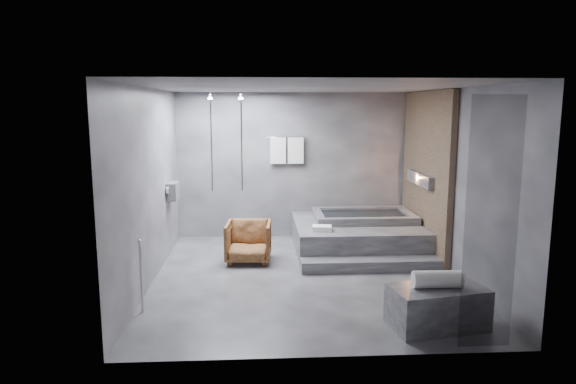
{
  "coord_description": "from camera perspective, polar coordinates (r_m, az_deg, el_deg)",
  "views": [
    {
      "loc": [
        -0.69,
        -7.37,
        2.53
      ],
      "look_at": [
        -0.25,
        0.3,
        1.25
      ],
      "focal_mm": 32.0,
      "sensor_mm": 36.0,
      "label": 1
    }
  ],
  "objects": [
    {
      "name": "room",
      "position": [
        7.73,
        4.79,
        3.5
      ],
      "size": [
        5.0,
        5.04,
        2.82
      ],
      "color": "#313134",
      "rests_on": "ground"
    },
    {
      "name": "deck_towel",
      "position": [
        8.53,
        3.79,
        -4.04
      ],
      "size": [
        0.34,
        0.27,
        0.08
      ],
      "primitive_type": "cube",
      "rotation": [
        0.0,
        0.0,
        -0.12
      ],
      "color": "white",
      "rests_on": "tub_deck"
    },
    {
      "name": "rolled_towel",
      "position": [
        6.18,
        16.26,
        -9.29
      ],
      "size": [
        0.56,
        0.21,
        0.2
      ],
      "primitive_type": "cylinder",
      "rotation": [
        0.0,
        1.57,
        -0.02
      ],
      "color": "white",
      "rests_on": "concrete_bench"
    },
    {
      "name": "tub_step",
      "position": [
        8.2,
        9.18,
        -7.96
      ],
      "size": [
        2.2,
        0.36,
        0.18
      ],
      "primitive_type": "cube",
      "color": "#363639",
      "rests_on": "ground"
    },
    {
      "name": "driftwood_chair",
      "position": [
        8.49,
        -4.41,
        -5.52
      ],
      "size": [
        0.77,
        0.79,
        0.67
      ],
      "primitive_type": "imported",
      "rotation": [
        0.0,
        0.0,
        -0.07
      ],
      "color": "#402310",
      "rests_on": "ground"
    },
    {
      "name": "concrete_bench",
      "position": [
        6.31,
        16.26,
        -12.19
      ],
      "size": [
        1.16,
        0.78,
        0.48
      ],
      "primitive_type": "cube",
      "rotation": [
        0.0,
        0.0,
        0.18
      ],
      "color": "#363638",
      "rests_on": "ground"
    },
    {
      "name": "tub_deck",
      "position": [
        9.27,
        7.65,
        -4.85
      ],
      "size": [
        2.2,
        2.0,
        0.5
      ],
      "primitive_type": "cube",
      "color": "#363639",
      "rests_on": "ground"
    }
  ]
}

